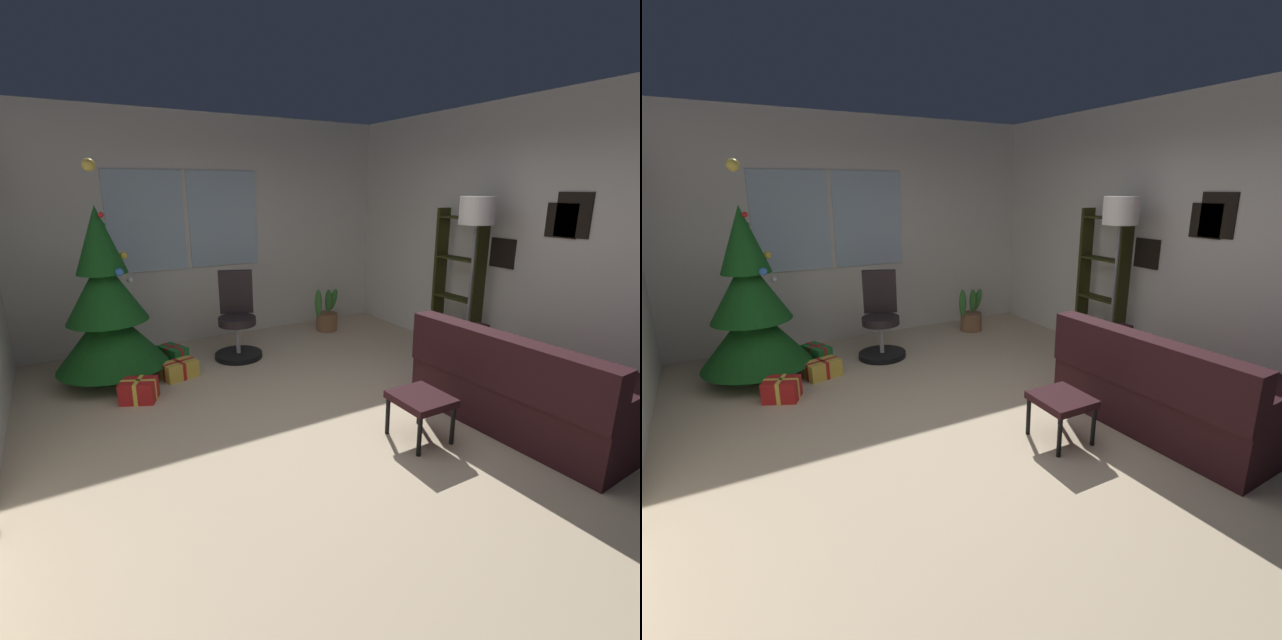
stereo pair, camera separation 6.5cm
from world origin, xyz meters
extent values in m
cube|color=#CCB595|center=(0.00, 0.00, -0.05)|extent=(4.82, 6.25, 0.10)
cube|color=silver|center=(0.00, 3.18, 1.43)|extent=(4.82, 0.10, 2.85)
cube|color=silver|center=(-0.84, 3.12, 1.57)|extent=(0.90, 0.03, 1.20)
cube|color=silver|center=(0.12, 3.12, 1.57)|extent=(0.90, 0.03, 1.20)
cube|color=silver|center=(2.46, 0.00, 1.43)|extent=(0.10, 6.25, 2.85)
cube|color=black|center=(2.40, 0.54, 1.27)|extent=(0.02, 0.31, 0.32)
cube|color=black|center=(2.40, -0.09, 1.66)|extent=(0.02, 0.32, 0.33)
cube|color=black|center=(2.40, -0.20, 1.72)|extent=(0.02, 0.34, 0.42)
cube|color=black|center=(1.48, -0.58, 0.21)|extent=(1.02, 1.84, 0.42)
cube|color=black|center=(1.11, -0.60, 0.63)|extent=(0.30, 1.80, 0.43)
cube|color=black|center=(1.53, -1.41, 0.52)|extent=(0.92, 0.19, 0.20)
cube|color=black|center=(1.44, 0.24, 0.52)|extent=(0.92, 0.19, 0.20)
cube|color=black|center=(2.36, -0.97, 0.21)|extent=(0.84, 0.96, 0.42)
cube|color=red|center=(1.21, -0.38, 0.59)|extent=(0.18, 0.41, 0.41)
cube|color=beige|center=(1.20, -0.09, 0.59)|extent=(0.24, 0.42, 0.42)
cube|color=black|center=(0.51, -0.35, 0.35)|extent=(0.40, 0.44, 0.06)
cylinder|color=black|center=(0.33, -0.54, 0.16)|extent=(0.04, 0.04, 0.32)
cylinder|color=black|center=(0.68, -0.54, 0.16)|extent=(0.04, 0.04, 0.32)
cylinder|color=black|center=(0.33, -0.15, 0.16)|extent=(0.04, 0.04, 0.32)
cylinder|color=black|center=(0.68, -0.15, 0.16)|extent=(0.04, 0.04, 0.32)
cylinder|color=#4C331E|center=(-1.47, 2.18, 0.08)|extent=(0.12, 0.12, 0.16)
cone|color=#154E19|center=(-1.47, 2.18, 0.49)|extent=(1.10, 1.10, 0.66)
cone|color=#154E19|center=(-1.47, 2.18, 0.98)|extent=(0.79, 0.79, 0.66)
cone|color=#154E19|center=(-1.47, 2.18, 1.47)|extent=(0.48, 0.48, 0.66)
sphere|color=red|center=(-1.42, 2.08, 1.71)|extent=(0.05, 0.05, 0.05)
sphere|color=gold|center=(-1.25, 2.22, 1.30)|extent=(0.08, 0.08, 0.08)
sphere|color=silver|center=(-1.20, 2.31, 1.03)|extent=(0.06, 0.06, 0.06)
sphere|color=blue|center=(-1.33, 1.96, 1.17)|extent=(0.08, 0.08, 0.08)
sphere|color=#1E8C4C|center=(-1.41, 2.31, 1.60)|extent=(0.07, 0.07, 0.07)
sphere|color=#B21433|center=(-1.69, 2.47, 0.77)|extent=(0.05, 0.05, 0.05)
sphere|color=#F2D14C|center=(-1.47, 2.18, 2.17)|extent=(0.12, 0.12, 0.12)
cube|color=red|center=(-1.33, 1.52, 0.10)|extent=(0.39, 0.36, 0.21)
cube|color=#EAD84C|center=(-1.33, 1.52, 0.10)|extent=(0.31, 0.17, 0.21)
cube|color=#EAD84C|center=(-1.33, 1.52, 0.10)|extent=(0.14, 0.25, 0.21)
cube|color=#1E722D|center=(-0.83, 2.31, 0.11)|extent=(0.31, 0.39, 0.22)
cube|color=red|center=(-0.83, 2.31, 0.11)|extent=(0.17, 0.34, 0.23)
cube|color=red|center=(-0.83, 2.31, 0.11)|extent=(0.20, 0.11, 0.23)
cube|color=gold|center=(-0.87, 1.89, 0.09)|extent=(0.40, 0.31, 0.18)
cube|color=#B21919|center=(-0.87, 1.89, 0.09)|extent=(0.36, 0.14, 0.19)
cube|color=#B21919|center=(-0.87, 1.89, 0.09)|extent=(0.10, 0.23, 0.19)
cylinder|color=black|center=(-0.10, 2.16, 0.03)|extent=(0.56, 0.56, 0.06)
cylinder|color=#B2B2B7|center=(-0.10, 2.16, 0.26)|extent=(0.05, 0.05, 0.40)
cylinder|color=black|center=(-0.10, 2.16, 0.46)|extent=(0.44, 0.44, 0.09)
cube|color=black|center=(-0.03, 2.34, 0.77)|extent=(0.41, 0.24, 0.52)
cube|color=#282A0E|center=(2.19, 0.65, 0.87)|extent=(0.18, 0.04, 1.74)
cube|color=#282A0E|center=(2.19, 1.25, 0.87)|extent=(0.18, 0.04, 1.74)
cube|color=#282A0E|center=(2.19, 0.95, 0.25)|extent=(0.18, 0.56, 0.02)
cube|color=#282A0E|center=(2.19, 0.95, 0.71)|extent=(0.18, 0.56, 0.02)
cube|color=#282A0E|center=(2.19, 0.95, 1.17)|extent=(0.18, 0.56, 0.02)
cube|color=#282A0E|center=(2.19, 0.95, 1.64)|extent=(0.18, 0.56, 0.02)
cube|color=maroon|center=(2.20, 0.74, 0.33)|extent=(0.16, 0.05, 0.14)
cube|color=#145289|center=(2.20, 0.80, 0.34)|extent=(0.16, 0.06, 0.16)
cube|color=beige|center=(2.21, 0.86, 0.35)|extent=(0.15, 0.06, 0.17)
cube|color=#316743|center=(2.20, 0.93, 0.35)|extent=(0.16, 0.06, 0.18)
cube|color=#732C69|center=(2.20, 1.00, 0.34)|extent=(0.16, 0.07, 0.15)
cube|color=#B9772C|center=(2.21, 1.06, 0.33)|extent=(0.14, 0.04, 0.14)
cube|color=#4B4863|center=(2.20, 1.12, 0.35)|extent=(0.15, 0.04, 0.17)
cylinder|color=slate|center=(1.94, 0.54, 0.01)|extent=(0.28, 0.28, 0.03)
cylinder|color=slate|center=(1.94, 0.54, 0.81)|extent=(0.03, 0.03, 1.57)
cylinder|color=white|center=(1.94, 0.54, 1.74)|extent=(0.36, 0.36, 0.28)
cylinder|color=brown|center=(1.39, 2.60, 0.12)|extent=(0.30, 0.30, 0.25)
ellipsoid|color=#37752D|center=(1.55, 2.69, 0.41)|extent=(0.19, 0.19, 0.34)
ellipsoid|color=#37752D|center=(1.21, 2.52, 0.44)|extent=(0.15, 0.17, 0.38)
ellipsoid|color=#37752D|center=(1.45, 2.66, 0.41)|extent=(0.19, 0.21, 0.34)
camera|label=1|loc=(-1.86, -2.86, 1.96)|focal=26.04mm
camera|label=2|loc=(-1.81, -2.89, 1.96)|focal=26.04mm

